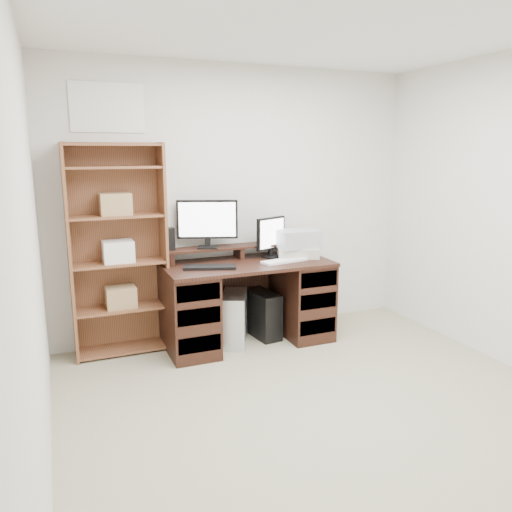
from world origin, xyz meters
TOP-DOWN VIEW (x-y plane):
  - room at (-0.00, 0.00)m, footprint 3.54×4.04m
  - desk at (-0.05, 1.64)m, footprint 1.50×0.70m
  - riser_shelf at (-0.05, 1.85)m, footprint 1.40×0.22m
  - monitor_wide at (-0.35, 1.84)m, footprint 0.52×0.22m
  - monitor_small at (0.24, 1.76)m, footprint 0.33×0.19m
  - speaker at (-0.69, 1.88)m, footprint 0.08×0.08m
  - keyboard_black at (-0.43, 1.54)m, footprint 0.47×0.28m
  - keyboard_white at (0.27, 1.53)m, footprint 0.45×0.21m
  - mouse at (0.59, 1.52)m, footprint 0.09×0.06m
  - printer at (0.48, 1.68)m, footprint 0.45×0.39m
  - basket at (0.48, 1.68)m, footprint 0.39×0.28m
  - tower_silver at (-0.17, 1.66)m, footprint 0.38×0.51m
  - tower_black at (0.13, 1.71)m, footprint 0.24×0.45m
  - bookshelf at (-1.14, 1.86)m, footprint 0.80×0.30m

SIDE VIEW (x-z plane):
  - tower_black at x=0.13m, z-range 0.00..0.43m
  - tower_silver at x=-0.17m, z-range 0.00..0.47m
  - desk at x=-0.05m, z-range 0.01..0.76m
  - keyboard_white at x=0.27m, z-range 0.75..0.77m
  - keyboard_black at x=-0.43m, z-range 0.75..0.77m
  - mouse at x=0.59m, z-range 0.75..0.78m
  - printer at x=0.48m, z-range 0.75..0.84m
  - riser_shelf at x=-0.05m, z-range 0.78..0.90m
  - bookshelf at x=-1.14m, z-range 0.02..1.82m
  - basket at x=0.48m, z-range 0.84..1.01m
  - monitor_small at x=0.24m, z-range 0.77..1.14m
  - speaker at x=-0.69m, z-range 0.87..1.07m
  - monitor_wide at x=-0.35m, z-range 0.90..1.33m
  - room at x=0.00m, z-range -0.02..2.52m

